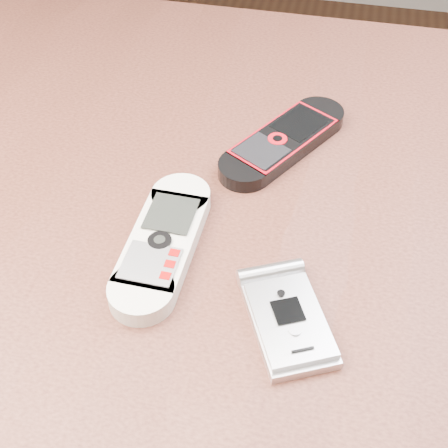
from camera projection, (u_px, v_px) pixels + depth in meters
table at (219, 305)px, 0.61m from camera, size 1.20×0.80×0.75m
nokia_white at (163, 242)px, 0.51m from camera, size 0.06×0.16×0.02m
nokia_black_red at (284, 141)px, 0.61m from camera, size 0.13×0.17×0.02m
motorola_razr at (288, 319)px, 0.46m from camera, size 0.09×0.11×0.02m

